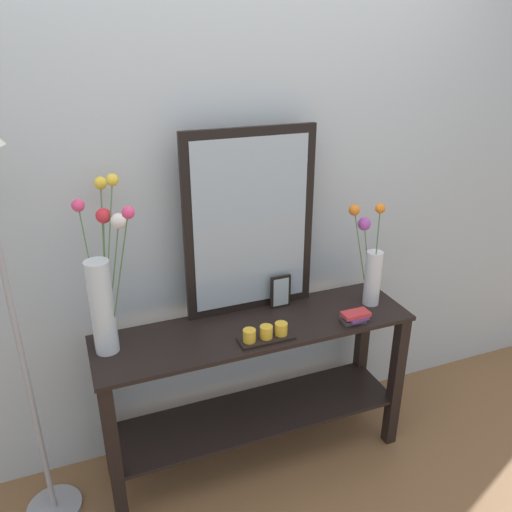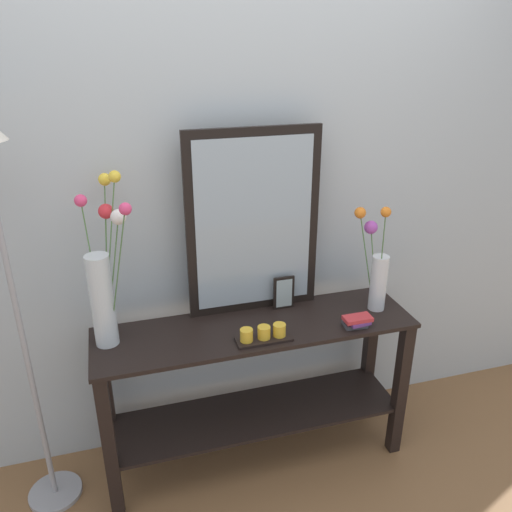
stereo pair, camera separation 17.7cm
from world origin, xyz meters
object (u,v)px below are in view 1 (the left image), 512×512
Objects in this scene: candle_tray at (265,334)px; picture_frame_small at (281,292)px; book_stack at (355,317)px; mirror_leaning at (250,224)px; floor_lamp at (4,275)px; vase_right at (371,265)px; console_table at (256,376)px; tall_vase_left at (103,288)px.

picture_frame_small is at bearing 53.78° from candle_tray.
picture_frame_small is at bearing 136.09° from book_stack.
mirror_leaning is 1.02m from floor_lamp.
candle_tray is at bearing -8.84° from floor_lamp.
console_table is at bearing -179.56° from vase_right.
mirror_leaning is 5.21× the size of picture_frame_small.
mirror_leaning is 1.64× the size of vase_right.
picture_frame_small is 0.37m from book_stack.
mirror_leaning is at bearing 81.79° from candle_tray.
candle_tray is 1.05m from floor_lamp.
vase_right reaches higher than book_stack.
book_stack is (0.26, -0.25, -0.06)m from picture_frame_small.
picture_frame_small is (-0.42, 0.12, -0.12)m from vase_right.
vase_right is at bearing 41.22° from book_stack.
tall_vase_left is at bearing -170.88° from mirror_leaning.
vase_right is 0.45m from picture_frame_small.
mirror_leaning is 0.38m from picture_frame_small.
floor_lamp is (-1.15, -0.09, 0.33)m from picture_frame_small.
picture_frame_small is at bearing 164.24° from vase_right.
book_stack is (0.44, -0.13, 0.30)m from console_table.
tall_vase_left reaches higher than picture_frame_small.
book_stack is (-0.15, -0.14, -0.18)m from vase_right.
vase_right is 2.15× the size of candle_tray.
picture_frame_small is (0.18, 0.24, 0.05)m from candle_tray.
floor_lamp reaches higher than tall_vase_left.
tall_vase_left is 2.97× the size of candle_tray.
candle_tray is at bearing -126.22° from picture_frame_small.
console_table is at bearing -102.69° from mirror_leaning.
floor_lamp is (-1.41, 0.16, 0.39)m from book_stack.
mirror_leaning is 3.53× the size of candle_tray.
console_table is 1.69× the size of mirror_leaning.
mirror_leaning is at bearing 7.73° from floor_lamp.
vase_right is at bearing 11.92° from candle_tray.
candle_tray is at bearing -168.08° from vase_right.
candle_tray is 0.44m from book_stack.
mirror_leaning is 0.64m from book_stack.
floor_lamp is at bearing 179.09° from vase_right.
picture_frame_small is (0.17, 0.12, 0.36)m from console_table.
vase_right is 0.63m from candle_tray.
picture_frame_small is at bearing -17.90° from mirror_leaning.
mirror_leaning is at bearing 143.37° from book_stack.
console_table is 8.81× the size of picture_frame_small.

